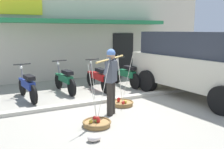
{
  "coord_description": "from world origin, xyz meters",
  "views": [
    {
      "loc": [
        -2.94,
        -5.83,
        2.16
      ],
      "look_at": [
        0.28,
        0.6,
        0.85
      ],
      "focal_mm": 39.46,
      "sensor_mm": 36.0,
      "label": 1
    }
  ],
  "objects_px": {
    "motorcycle_third_in_row": "(98,78)",
    "motorcycle_second_in_row": "(65,80)",
    "fruit_vendor": "(111,77)",
    "motorcycle_nearest_shop": "(28,86)",
    "parked_truck": "(200,62)",
    "motorcycle_end_of_row": "(126,75)",
    "fruit_basket_left_side": "(122,103)",
    "plastic_litter_bag": "(94,138)",
    "fruit_basket_right_side": "(97,123)"
  },
  "relations": [
    {
      "from": "motorcycle_second_in_row",
      "to": "motorcycle_third_in_row",
      "type": "height_order",
      "value": "same"
    },
    {
      "from": "parked_truck",
      "to": "plastic_litter_bag",
      "type": "relative_size",
      "value": 17.76
    },
    {
      "from": "parked_truck",
      "to": "fruit_basket_left_side",
      "type": "bearing_deg",
      "value": 174.82
    },
    {
      "from": "fruit_vendor",
      "to": "motorcycle_nearest_shop",
      "type": "height_order",
      "value": "fruit_vendor"
    },
    {
      "from": "motorcycle_third_in_row",
      "to": "parked_truck",
      "type": "height_order",
      "value": "parked_truck"
    },
    {
      "from": "fruit_vendor",
      "to": "motorcycle_third_in_row",
      "type": "xyz_separation_m",
      "value": [
        0.77,
        2.61,
        -0.52
      ]
    },
    {
      "from": "parked_truck",
      "to": "motorcycle_third_in_row",
      "type": "bearing_deg",
      "value": 138.11
    },
    {
      "from": "parked_truck",
      "to": "motorcycle_nearest_shop",
      "type": "bearing_deg",
      "value": 157.63
    },
    {
      "from": "parked_truck",
      "to": "motorcycle_end_of_row",
      "type": "bearing_deg",
      "value": 120.13
    },
    {
      "from": "fruit_vendor",
      "to": "fruit_basket_left_side",
      "type": "xyz_separation_m",
      "value": [
        0.63,
        0.55,
        -0.9
      ]
    },
    {
      "from": "fruit_basket_left_side",
      "to": "fruit_basket_right_side",
      "type": "xyz_separation_m",
      "value": [
        -1.27,
        -1.1,
        0.0
      ]
    },
    {
      "from": "fruit_basket_left_side",
      "to": "motorcycle_third_in_row",
      "type": "height_order",
      "value": "fruit_basket_left_side"
    },
    {
      "from": "motorcycle_end_of_row",
      "to": "fruit_basket_left_side",
      "type": "bearing_deg",
      "value": -122.12
    },
    {
      "from": "motorcycle_nearest_shop",
      "to": "motorcycle_second_in_row",
      "type": "relative_size",
      "value": 1.0
    },
    {
      "from": "motorcycle_third_in_row",
      "to": "motorcycle_end_of_row",
      "type": "relative_size",
      "value": 1.0
    },
    {
      "from": "fruit_vendor",
      "to": "plastic_litter_bag",
      "type": "height_order",
      "value": "fruit_vendor"
    },
    {
      "from": "fruit_vendor",
      "to": "motorcycle_second_in_row",
      "type": "bearing_deg",
      "value": 98.74
    },
    {
      "from": "fruit_vendor",
      "to": "parked_truck",
      "type": "distance_m",
      "value": 3.36
    },
    {
      "from": "fruit_basket_left_side",
      "to": "motorcycle_second_in_row",
      "type": "relative_size",
      "value": 0.8
    },
    {
      "from": "motorcycle_nearest_shop",
      "to": "motorcycle_third_in_row",
      "type": "xyz_separation_m",
      "value": [
        2.48,
        0.23,
        0.0
      ]
    },
    {
      "from": "plastic_litter_bag",
      "to": "motorcycle_end_of_row",
      "type": "bearing_deg",
      "value": 52.99
    },
    {
      "from": "fruit_vendor",
      "to": "motorcycle_nearest_shop",
      "type": "relative_size",
      "value": 0.93
    },
    {
      "from": "parked_truck",
      "to": "motorcycle_second_in_row",
      "type": "bearing_deg",
      "value": 147.02
    },
    {
      "from": "motorcycle_end_of_row",
      "to": "parked_truck",
      "type": "bearing_deg",
      "value": -59.87
    },
    {
      "from": "fruit_basket_right_side",
      "to": "motorcycle_end_of_row",
      "type": "relative_size",
      "value": 0.8
    },
    {
      "from": "fruit_basket_left_side",
      "to": "plastic_litter_bag",
      "type": "xyz_separation_m",
      "value": [
        -1.62,
        -1.79,
        -0.01
      ]
    },
    {
      "from": "fruit_vendor",
      "to": "motorcycle_second_in_row",
      "type": "relative_size",
      "value": 0.93
    },
    {
      "from": "motorcycle_second_in_row",
      "to": "motorcycle_third_in_row",
      "type": "bearing_deg",
      "value": -6.47
    },
    {
      "from": "motorcycle_third_in_row",
      "to": "motorcycle_end_of_row",
      "type": "distance_m",
      "value": 1.2
    },
    {
      "from": "fruit_basket_left_side",
      "to": "motorcycle_end_of_row",
      "type": "relative_size",
      "value": 0.8
    },
    {
      "from": "motorcycle_second_in_row",
      "to": "motorcycle_third_in_row",
      "type": "xyz_separation_m",
      "value": [
        1.19,
        -0.14,
        0.0
      ]
    },
    {
      "from": "fruit_basket_left_side",
      "to": "motorcycle_nearest_shop",
      "type": "distance_m",
      "value": 3.0
    },
    {
      "from": "fruit_basket_left_side",
      "to": "motorcycle_end_of_row",
      "type": "xyz_separation_m",
      "value": [
        1.34,
        2.13,
        0.38
      ]
    },
    {
      "from": "parked_truck",
      "to": "plastic_litter_bag",
      "type": "bearing_deg",
      "value": -160.37
    },
    {
      "from": "fruit_basket_left_side",
      "to": "fruit_basket_right_side",
      "type": "height_order",
      "value": "same"
    },
    {
      "from": "motorcycle_second_in_row",
      "to": "parked_truck",
      "type": "height_order",
      "value": "parked_truck"
    },
    {
      "from": "motorcycle_third_in_row",
      "to": "motorcycle_second_in_row",
      "type": "bearing_deg",
      "value": 173.53
    },
    {
      "from": "motorcycle_nearest_shop",
      "to": "parked_truck",
      "type": "bearing_deg",
      "value": -22.37
    },
    {
      "from": "fruit_basket_right_side",
      "to": "motorcycle_end_of_row",
      "type": "height_order",
      "value": "fruit_basket_right_side"
    },
    {
      "from": "motorcycle_nearest_shop",
      "to": "plastic_litter_bag",
      "type": "distance_m",
      "value": 3.72
    },
    {
      "from": "fruit_basket_left_side",
      "to": "motorcycle_third_in_row",
      "type": "xyz_separation_m",
      "value": [
        0.14,
        2.06,
        0.38
      ]
    },
    {
      "from": "fruit_basket_left_side",
      "to": "motorcycle_third_in_row",
      "type": "distance_m",
      "value": 2.1
    },
    {
      "from": "fruit_basket_left_side",
      "to": "motorcycle_nearest_shop",
      "type": "xyz_separation_m",
      "value": [
        -2.35,
        1.84,
        0.38
      ]
    },
    {
      "from": "fruit_basket_left_side",
      "to": "motorcycle_end_of_row",
      "type": "bearing_deg",
      "value": 57.88
    },
    {
      "from": "fruit_basket_left_side",
      "to": "plastic_litter_bag",
      "type": "bearing_deg",
      "value": -132.1
    },
    {
      "from": "fruit_basket_right_side",
      "to": "motorcycle_end_of_row",
      "type": "xyz_separation_m",
      "value": [
        2.6,
        3.23,
        0.38
      ]
    },
    {
      "from": "motorcycle_nearest_shop",
      "to": "motorcycle_end_of_row",
      "type": "relative_size",
      "value": 1.0
    },
    {
      "from": "plastic_litter_bag",
      "to": "fruit_basket_right_side",
      "type": "bearing_deg",
      "value": 62.96
    },
    {
      "from": "fruit_vendor",
      "to": "fruit_basket_left_side",
      "type": "bearing_deg",
      "value": 41.05
    },
    {
      "from": "motorcycle_end_of_row",
      "to": "motorcycle_nearest_shop",
      "type": "bearing_deg",
      "value": -175.49
    }
  ]
}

